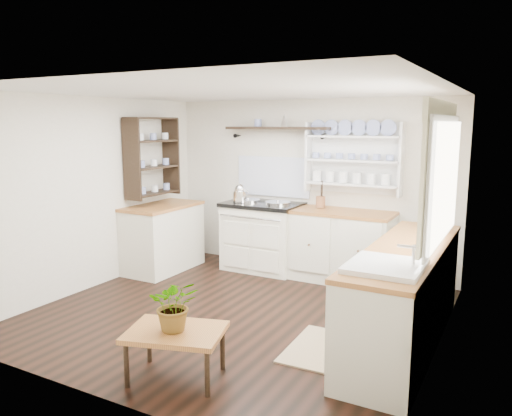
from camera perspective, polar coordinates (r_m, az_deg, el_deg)
name	(u,v)px	position (r m, az deg, el deg)	size (l,w,h in m)	color
floor	(237,313)	(5.41, -2.20, -11.89)	(4.00, 3.80, 0.01)	black
wall_back	(308,186)	(6.78, 5.96, 2.55)	(4.00, 0.02, 2.30)	beige
wall_right	(442,225)	(4.43, 20.53, -1.82)	(0.02, 3.80, 2.30)	beige
wall_left	(94,193)	(6.35, -18.01, 1.63)	(0.02, 3.80, 2.30)	beige
ceiling	(235,91)	(5.04, -2.37, 13.24)	(4.00, 3.80, 0.01)	white
window	(442,173)	(4.53, 20.48, 3.72)	(0.08, 1.55, 1.22)	white
aga_cooker	(263,235)	(6.82, 0.75, -3.16)	(1.03, 0.72, 0.96)	white
back_cabinets	(342,245)	(6.42, 9.78, -4.21)	(1.27, 0.63, 0.90)	beige
right_cabinets	(404,295)	(4.75, 16.59, -9.47)	(0.62, 2.43, 0.90)	beige
belfast_sink	(385,281)	(3.95, 14.52, -8.11)	(0.55, 0.60, 0.45)	white
left_cabinets	(163,237)	(6.92, -10.58, -3.23)	(0.62, 1.13, 0.90)	beige
plate_rack	(355,157)	(6.49, 11.23, 5.69)	(1.20, 0.22, 0.90)	white
high_shelf	(278,129)	(6.78, 2.51, 9.02)	(1.50, 0.29, 0.16)	black
left_shelving	(152,156)	(6.85, -11.78, 5.83)	(0.28, 0.80, 1.05)	black
kettle	(240,193)	(6.75, -1.82, 1.70)	(0.20, 0.20, 0.24)	silver
utensil_crock	(321,202)	(6.50, 7.40, 0.70)	(0.12, 0.12, 0.14)	brown
center_table	(176,335)	(4.06, -9.17, -14.19)	(0.86, 0.72, 0.40)	brown
potted_plant	(175,304)	(3.96, -9.27, -10.83)	(0.37, 0.32, 0.42)	#3F7233
floor_rug	(321,348)	(4.65, 7.47, -15.62)	(0.55, 0.85, 0.02)	olive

